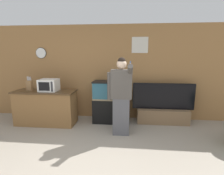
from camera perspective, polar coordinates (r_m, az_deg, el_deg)
The scene contains 7 objects.
wall_back_paneled at distance 4.95m, azimuth -2.76°, elevation 4.92°, with size 10.00×0.08×2.60m.
counter_island at distance 4.91m, azimuth -20.75°, elevation -6.05°, with size 1.56×0.61×0.89m.
microwave at distance 4.71m, azimuth -19.91°, elevation 0.75°, with size 0.45×0.38×0.30m.
knife_block at distance 5.00m, azimuth -25.34°, elevation 0.74°, with size 0.13×0.10×0.36m.
aquarium_on_stand at distance 4.70m, azimuth -1.18°, elevation -4.63°, with size 0.81×0.47×1.12m.
tv_on_stand at distance 4.89m, azimuth 16.21°, elevation -7.48°, with size 1.61×0.40×1.07m.
person_standing at distance 3.88m, azimuth 2.92°, elevation -2.66°, with size 0.55×0.42×1.75m.
Camera 1 is at (0.72, -2.12, 1.84)m, focal length 28.00 mm.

